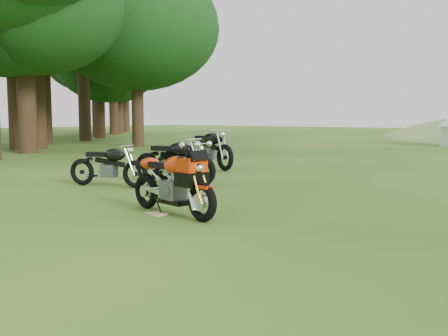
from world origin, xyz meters
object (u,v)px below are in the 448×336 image
Objects in this scene: plywood_board at (157,214)px; vintage_moto_b at (108,164)px; vintage_moto_a at (174,160)px; vintage_moto_d at (184,162)px; vintage_moto_c at (209,148)px; sport_motorcycle at (172,177)px.

vintage_moto_b is at bearing 154.29° from plywood_board.
vintage_moto_a is 1.12× the size of vintage_moto_d.
vintage_moto_b is at bearing -61.32° from vintage_moto_c.
sport_motorcycle is 6.39m from vintage_moto_c.
vintage_moto_a is 1.14× the size of vintage_moto_b.
plywood_board is 3.29m from vintage_moto_a.
sport_motorcycle reaches higher than vintage_moto_a.
vintage_moto_a is at bearing 130.51° from plywood_board.
plywood_board is at bearing -126.87° from sport_motorcycle.
vintage_moto_c is at bearing 108.64° from vintage_moto_a.
sport_motorcycle is 1.02× the size of vintage_moto_d.
sport_motorcycle reaches higher than plywood_board.
plywood_board is at bearing -58.48° from vintage_moto_a.
plywood_board is 0.16× the size of vintage_moto_d.
vintage_moto_b is (-0.74, -1.10, -0.06)m from vintage_moto_a.
vintage_moto_b reaches higher than plywood_board.
vintage_moto_c is (-0.76, 3.95, 0.12)m from vintage_moto_b.
sport_motorcycle is 3.24m from vintage_moto_b.
sport_motorcycle is at bearing -36.13° from vintage_moto_c.
vintage_moto_b is (-2.84, 1.37, 0.44)m from plywood_board.
vintage_moto_a is 1.32m from vintage_moto_b.
sport_motorcycle is 1.05× the size of vintage_moto_b.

